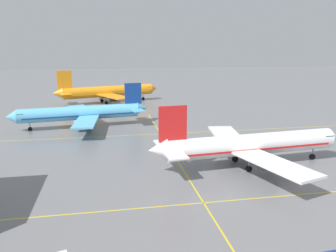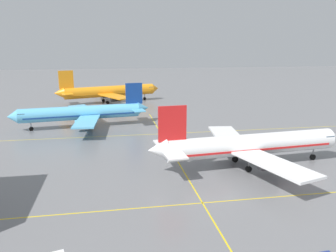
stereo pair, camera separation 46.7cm
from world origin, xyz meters
name	(u,v)px [view 2 (the right image)]	position (x,y,z in m)	size (l,w,h in m)	color
airliner_second_row	(250,145)	(11.24, 44.54, 3.70)	(34.90, 29.98, 10.84)	white
airliner_third_row	(83,113)	(-17.96, 77.48, 3.58)	(33.75, 28.87, 10.49)	#5BB7E5
airliner_far_left_stand	(109,91)	(-11.55, 113.29, 4.01)	(37.06, 31.63, 11.74)	orange
taxiway_markings	(202,203)	(0.00, 32.90, 0.00)	(163.20, 115.18, 0.01)	yellow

